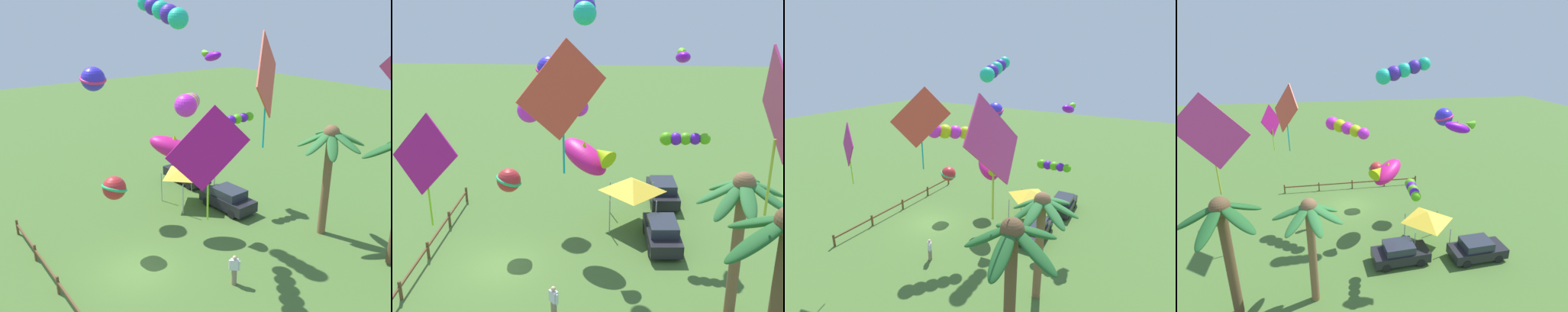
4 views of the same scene
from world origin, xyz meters
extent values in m
plane|color=#476B2D|center=(0.00, 0.00, 0.00)|extent=(120.00, 120.00, 0.00)
cylinder|color=brown|center=(3.19, 10.75, 3.12)|extent=(0.47, 0.47, 6.24)
ellipsoid|color=#2D7033|center=(4.17, 10.69, 5.95)|extent=(2.09, 0.72, 1.04)
ellipsoid|color=#2D7033|center=(3.75, 11.53, 5.91)|extent=(1.66, 2.01, 1.12)
ellipsoid|color=#2D7033|center=(2.90, 11.65, 5.89)|extent=(1.19, 2.10, 1.16)
ellipsoid|color=#2D7033|center=(2.33, 11.24, 5.97)|extent=(2.09, 1.55, 1.00)
ellipsoid|color=#2D7033|center=(2.43, 10.25, 5.80)|extent=(1.95, 1.56, 1.32)
ellipsoid|color=#2D7033|center=(3.07, 9.87, 5.78)|extent=(0.84, 1.98, 1.38)
ellipsoid|color=#2D7033|center=(3.77, 10.11, 5.73)|extent=(1.69, 1.78, 1.46)
sphere|color=brown|center=(3.19, 10.75, 6.24)|extent=(0.90, 0.90, 0.90)
ellipsoid|color=#1E5623|center=(6.64, 10.33, 6.32)|extent=(2.17, 2.05, 1.45)
cube|color=brown|center=(-7.48, -3.92, 0.47)|extent=(0.12, 0.12, 0.95)
cube|color=brown|center=(-4.00, -3.92, 0.47)|extent=(0.12, 0.12, 0.95)
cube|color=brown|center=(-0.53, -3.92, 0.47)|extent=(0.12, 0.12, 0.95)
cube|color=brown|center=(-0.53, -3.92, 0.66)|extent=(13.99, 0.09, 0.11)
cube|color=black|center=(-2.61, 8.34, 0.60)|extent=(3.99, 1.91, 0.70)
cube|color=#282D38|center=(-2.46, 8.35, 1.23)|extent=(2.10, 1.60, 0.56)
cylinder|color=black|center=(-3.78, 7.49, 0.30)|extent=(0.61, 0.21, 0.60)
cylinder|color=black|center=(-3.86, 9.05, 0.30)|extent=(0.61, 0.21, 0.60)
cylinder|color=black|center=(-1.36, 7.62, 0.30)|extent=(0.61, 0.21, 0.60)
cylinder|color=black|center=(-1.45, 9.18, 0.30)|extent=(0.61, 0.21, 0.60)
cube|color=black|center=(-8.06, 8.85, 0.60)|extent=(3.98, 1.90, 0.70)
cube|color=#282D38|center=(-7.91, 8.86, 1.23)|extent=(2.10, 1.60, 0.56)
cylinder|color=black|center=(-9.23, 8.01, 0.30)|extent=(0.61, 0.21, 0.60)
cylinder|color=black|center=(-9.31, 9.57, 0.30)|extent=(0.61, 0.21, 0.60)
cylinder|color=black|center=(-6.81, 8.14, 0.30)|extent=(0.61, 0.21, 0.60)
cylinder|color=black|center=(-6.89, 9.70, 0.30)|extent=(0.61, 0.21, 0.60)
cylinder|color=gray|center=(3.84, 3.18, 0.42)|extent=(0.26, 0.26, 0.84)
cube|color=silver|center=(3.84, 3.18, 1.11)|extent=(0.43, 0.43, 0.54)
sphere|color=beige|center=(3.84, 3.18, 1.48)|extent=(0.21, 0.21, 0.21)
cylinder|color=silver|center=(3.67, 3.02, 1.06)|extent=(0.09, 0.09, 0.52)
cylinder|color=silver|center=(4.00, 3.34, 1.06)|extent=(0.09, 0.09, 0.52)
cylinder|color=#9E9EA3|center=(-6.30, 5.46, 1.05)|extent=(0.06, 0.06, 2.10)
cylinder|color=#9E9EA3|center=(-3.70, 5.46, 1.05)|extent=(0.06, 0.06, 2.10)
cylinder|color=#9E9EA3|center=(-6.30, 8.06, 1.05)|extent=(0.06, 0.06, 2.10)
cylinder|color=#9E9EA3|center=(-3.70, 8.06, 1.05)|extent=(0.06, 0.06, 2.10)
pyramid|color=yellow|center=(-5.00, 6.76, 2.48)|extent=(2.86, 2.86, 0.75)
sphere|color=#DB2AE9|center=(1.46, 2.07, 8.59)|extent=(1.04, 1.04, 1.04)
sphere|color=#B9D116|center=(0.92, 2.55, 8.49)|extent=(1.00, 1.00, 1.00)
sphere|color=#DB2AE9|center=(0.37, 3.03, 8.39)|extent=(0.96, 0.96, 0.96)
sphere|color=#B9D116|center=(-0.17, 3.50, 8.29)|extent=(0.92, 0.92, 0.92)
sphere|color=#DB2AE9|center=(-0.71, 3.98, 8.19)|extent=(0.88, 0.88, 0.88)
sphere|color=#53BA16|center=(-3.08, 8.33, 5.95)|extent=(0.69, 0.69, 0.69)
sphere|color=#5A19C2|center=(-3.02, 8.81, 5.98)|extent=(0.67, 0.67, 0.67)
sphere|color=#53BA16|center=(-2.97, 9.29, 6.00)|extent=(0.64, 0.64, 0.64)
sphere|color=#5A19C2|center=(-2.91, 9.78, 6.03)|extent=(0.61, 0.61, 0.61)
sphere|color=#53BA16|center=(-2.85, 10.26, 6.06)|extent=(0.58, 0.58, 0.58)
ellipsoid|color=#DC1B84|center=(-2.55, 4.11, 5.10)|extent=(3.39, 3.37, 2.07)
cone|color=#A7CF0E|center=(-1.57, 5.07, 5.56)|extent=(1.57, 1.57, 1.24)
cone|color=#A7CF0E|center=(-2.55, 4.11, 5.60)|extent=(0.86, 0.86, 0.63)
sphere|color=red|center=(-2.40, 0.12, 3.73)|extent=(1.27, 1.27, 1.27)
torus|color=#24CB6C|center=(-2.40, 0.12, 3.73)|extent=(1.61, 1.59, 0.60)
sphere|color=#1FCDA0|center=(-2.11, 4.17, 12.25)|extent=(1.09, 1.09, 1.09)
sphere|color=#4724B1|center=(-2.85, 4.13, 12.46)|extent=(1.05, 1.05, 1.05)
sphere|color=#1FCDA0|center=(-3.59, 4.08, 12.66)|extent=(1.01, 1.01, 1.01)
sphere|color=#4724B1|center=(-4.32, 4.03, 12.86)|extent=(0.96, 0.96, 0.96)
sphere|color=#1FCDA0|center=(-5.06, 3.98, 13.06)|extent=(0.92, 0.92, 0.92)
cube|color=#E74730|center=(4.65, 3.82, 10.19)|extent=(1.90, 2.96, 3.41)
cylinder|color=#10ACB6|center=(4.65, 3.82, 8.22)|extent=(0.07, 0.07, 2.25)
sphere|color=#382BE0|center=(-7.81, 1.71, 8.68)|extent=(1.50, 1.50, 1.50)
torus|color=#E72870|center=(-7.81, 1.71, 8.68)|extent=(1.65, 1.66, 0.58)
ellipsoid|color=#8E10E4|center=(-5.49, 9.24, 9.78)|extent=(1.71, 0.87, 0.98)
cone|color=#6ADE23|center=(-6.19, 9.28, 9.97)|extent=(0.64, 0.53, 0.62)
cone|color=#6ADE23|center=(-5.49, 9.24, 10.03)|extent=(0.33, 0.33, 0.32)
cube|color=#B51384|center=(6.43, -0.57, 8.37)|extent=(1.20, 2.65, 2.87)
cylinder|color=#8EDF1E|center=(6.43, -0.57, 6.73)|extent=(0.06, 0.06, 1.87)
camera|label=1|loc=(16.51, -8.61, 12.59)|focal=38.40mm
camera|label=2|loc=(20.99, 5.56, 13.84)|focal=44.75mm
camera|label=3|loc=(17.22, 15.60, 13.35)|focal=27.85mm
camera|label=4|loc=(2.24, 25.29, 14.15)|focal=27.92mm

